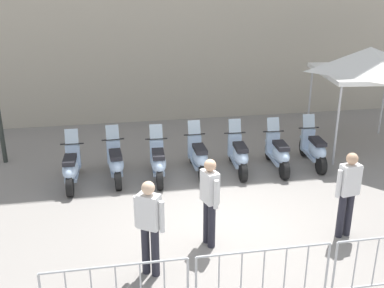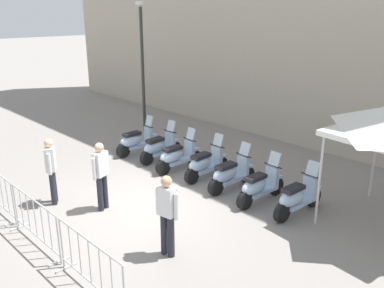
% 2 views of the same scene
% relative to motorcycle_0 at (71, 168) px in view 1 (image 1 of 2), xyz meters
% --- Properties ---
extents(ground_plane, '(120.00, 120.00, 0.00)m').
position_rel_motorcycle_0_xyz_m(ground_plane, '(3.32, -1.99, -0.45)').
color(ground_plane, gray).
extents(motorcycle_0, '(0.56, 1.73, 1.24)m').
position_rel_motorcycle_0_xyz_m(motorcycle_0, '(0.00, 0.00, 0.00)').
color(motorcycle_0, black).
rests_on(motorcycle_0, ground).
extents(motorcycle_1, '(0.65, 1.72, 1.24)m').
position_rel_motorcycle_0_xyz_m(motorcycle_1, '(1.02, 0.25, 0.00)').
color(motorcycle_1, black).
rests_on(motorcycle_1, ground).
extents(motorcycle_2, '(0.56, 1.73, 1.24)m').
position_rel_motorcycle_0_xyz_m(motorcycle_2, '(2.04, 0.21, 0.00)').
color(motorcycle_2, black).
rests_on(motorcycle_2, ground).
extents(motorcycle_3, '(0.60, 1.72, 1.24)m').
position_rel_motorcycle_0_xyz_m(motorcycle_3, '(3.05, 0.48, 0.00)').
color(motorcycle_3, black).
rests_on(motorcycle_3, ground).
extents(motorcycle_4, '(0.56, 1.73, 1.24)m').
position_rel_motorcycle_0_xyz_m(motorcycle_4, '(4.08, 0.53, 0.00)').
color(motorcycle_4, black).
rests_on(motorcycle_4, ground).
extents(motorcycle_5, '(0.56, 1.73, 1.24)m').
position_rel_motorcycle_0_xyz_m(motorcycle_5, '(5.11, 0.58, 0.00)').
color(motorcycle_5, black).
rests_on(motorcycle_5, ground).
extents(motorcycle_6, '(0.56, 1.72, 1.24)m').
position_rel_motorcycle_0_xyz_m(motorcycle_6, '(6.12, 0.80, 0.00)').
color(motorcycle_6, black).
rests_on(motorcycle_6, ground).
extents(barrier_segment_1, '(2.05, 0.65, 1.07)m').
position_rel_motorcycle_0_xyz_m(barrier_segment_1, '(3.60, -4.55, 0.07)').
color(barrier_segment_1, '#B2B5B7').
rests_on(barrier_segment_1, ground).
extents(officer_near_row_end, '(0.34, 0.51, 1.73)m').
position_rel_motorcycle_0_xyz_m(officer_near_row_end, '(2.99, -2.73, 0.53)').
color(officer_near_row_end, '#23232D').
rests_on(officer_near_row_end, ground).
extents(officer_mid_plaza, '(0.50, 0.36, 1.73)m').
position_rel_motorcycle_0_xyz_m(officer_mid_plaza, '(1.92, -3.56, 0.53)').
color(officer_mid_plaza, '#23232D').
rests_on(officer_mid_plaza, ground).
extents(officer_by_barriers, '(0.53, 0.31, 1.73)m').
position_rel_motorcycle_0_xyz_m(officer_by_barriers, '(5.62, -2.61, 0.53)').
color(officer_by_barriers, '#23232D').
rests_on(officer_by_barriers, ground).
extents(canopy_tent, '(2.57, 2.57, 2.91)m').
position_rel_motorcycle_0_xyz_m(canopy_tent, '(7.82, 1.98, 2.06)').
color(canopy_tent, silver).
rests_on(canopy_tent, ground).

